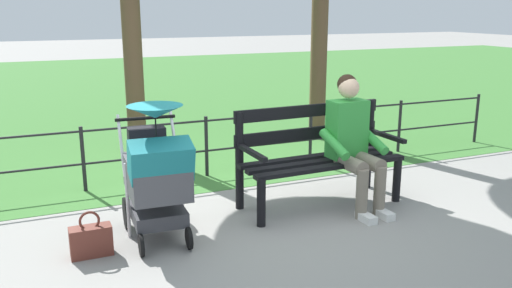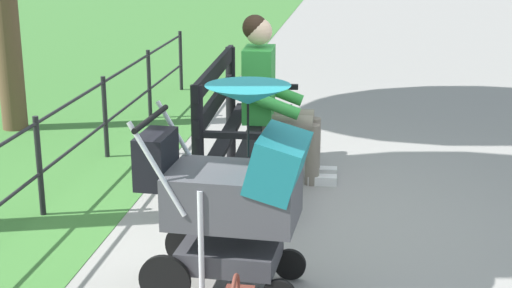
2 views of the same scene
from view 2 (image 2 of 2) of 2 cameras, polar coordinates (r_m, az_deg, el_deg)
ground_plane at (r=5.12m, az=-1.34°, el=-6.08°), size 60.00×60.00×0.00m
park_bench at (r=5.65m, az=-1.31°, el=1.72°), size 1.62×0.65×0.96m
person_on_bench at (r=5.84m, az=1.27°, el=3.74°), size 0.54×0.74×1.28m
stroller at (r=4.05m, az=-1.61°, el=-3.28°), size 0.54×0.91×1.15m
park_fence at (r=5.61m, az=-14.70°, el=-0.04°), size 8.11×0.04×0.70m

